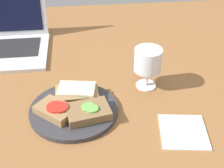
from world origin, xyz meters
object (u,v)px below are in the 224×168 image
object	(u,v)px
plate	(74,110)
napkin	(183,132)
sandwich_with_cucumber	(88,112)
sandwich_with_cheese	(77,93)
sandwich_with_tomato	(56,110)
wine_glass	(148,61)

from	to	relation	value
plate	napkin	bearing A→B (deg)	-21.96
sandwich_with_cucumber	sandwich_with_cheese	distance (cm)	8.72
sandwich_with_tomato	wine_glass	size ratio (longest dim) A/B	0.96
sandwich_with_cucumber	sandwich_with_cheese	xyz separation A→B (cm)	(-2.75, 8.27, 0.22)
plate	wine_glass	xyz separation A→B (cm)	(21.89, 9.74, 7.96)
plate	sandwich_with_tomato	xyz separation A→B (cm)	(-4.66, -1.63, 1.92)
plate	sandwich_with_cucumber	world-z (taller)	sandwich_with_cucumber
sandwich_with_tomato	sandwich_with_cucumber	distance (cm)	8.62
napkin	plate	bearing A→B (deg)	158.04
plate	sandwich_with_cucumber	size ratio (longest dim) A/B	1.93
sandwich_with_tomato	napkin	world-z (taller)	sandwich_with_tomato
sandwich_with_tomato	napkin	distance (cm)	33.31
sandwich_with_tomato	sandwich_with_cheese	size ratio (longest dim) A/B	0.99
sandwich_with_cheese	wine_glass	size ratio (longest dim) A/B	0.96
sandwich_with_cucumber	napkin	world-z (taller)	sandwich_with_cucumber
wine_glass	napkin	xyz separation A→B (cm)	(5.32, -20.71, -8.42)
wine_glass	napkin	world-z (taller)	wine_glass
plate	sandwich_with_cheese	bearing A→B (deg)	78.21
sandwich_with_cucumber	napkin	distance (cm)	24.76
sandwich_with_cucumber	napkin	bearing A→B (deg)	-18.00
plate	sandwich_with_tomato	distance (cm)	5.30
wine_glass	napkin	bearing A→B (deg)	-75.59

